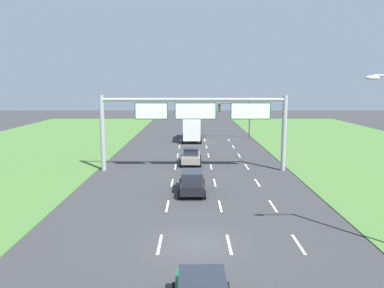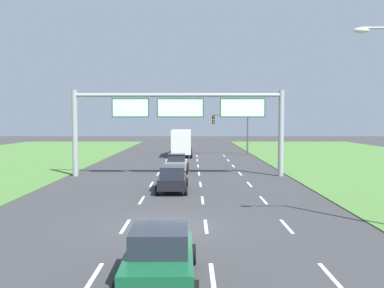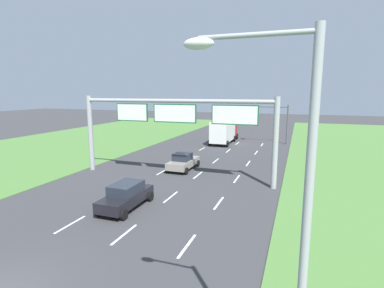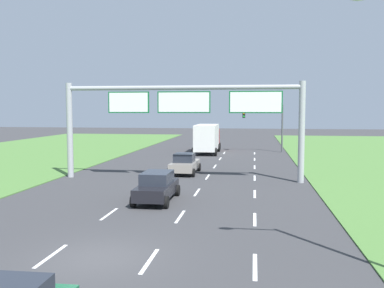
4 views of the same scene
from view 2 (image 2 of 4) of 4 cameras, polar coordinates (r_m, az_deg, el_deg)
ground_plane at (r=18.90m, az=-3.36°, el=-10.89°), size 200.00×200.00×0.00m
lane_dashes_inner_left at (r=27.83m, az=-5.82°, el=-6.29°), size 0.14×56.40×0.01m
lane_dashes_inner_right at (r=27.69m, az=1.44°, el=-6.33°), size 0.14×56.40×0.01m
lane_dashes_slip at (r=27.98m, az=8.67°, el=-6.26°), size 0.14×56.40×0.01m
car_near_red at (r=27.77m, az=-2.42°, el=-4.59°), size 1.97×4.37×1.62m
car_lead_silver at (r=12.54m, az=-4.15°, el=-14.47°), size 2.19×4.20×1.59m
car_mid_lane at (r=37.91m, az=-1.89°, el=-2.54°), size 2.13×4.29×1.62m
box_truck at (r=54.12m, az=-1.24°, el=0.27°), size 2.76×8.41×3.31m
sign_gantry at (r=34.78m, az=-1.28°, el=3.87°), size 17.24×0.44×7.00m
traffic_light_mast at (r=56.16m, az=5.67°, el=2.50°), size 4.76×0.49×5.60m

